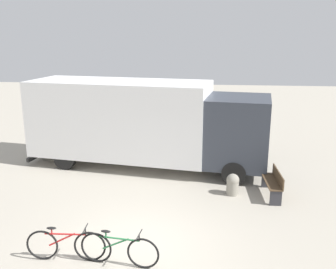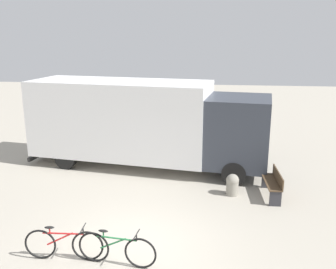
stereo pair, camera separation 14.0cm
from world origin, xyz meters
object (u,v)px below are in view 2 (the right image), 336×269
Objects in this scene: delivery_truck at (144,121)px; bicycle_near at (64,244)px; bicycle_middle at (117,249)px; park_bench at (273,183)px; bollard_near_bench at (232,184)px.

delivery_truck is 6.51m from bicycle_near.
bicycle_middle is (1.21, -0.06, 0.00)m from bicycle_near.
bicycle_middle is at bearing 133.65° from park_bench.
delivery_truck is 5.19m from park_bench.
bollard_near_bench is at bearing 42.44° from bicycle_near.
bicycle_near is 1.00× the size of bicycle_middle.
delivery_truck reaches higher than bicycle_near.
bicycle_near is at bearing 125.58° from park_bench.
park_bench is 0.83× the size of bicycle_near.
delivery_truck is 13.40× the size of bollard_near_bench.
bollard_near_bench is (3.20, -2.36, -1.39)m from delivery_truck.
bollard_near_bench is at bearing 88.03° from park_bench.
delivery_truck is at bearing 101.19° from bicycle_middle.
bicycle_near is at bearing -87.90° from delivery_truck.
delivery_truck is 6.55m from bicycle_middle.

